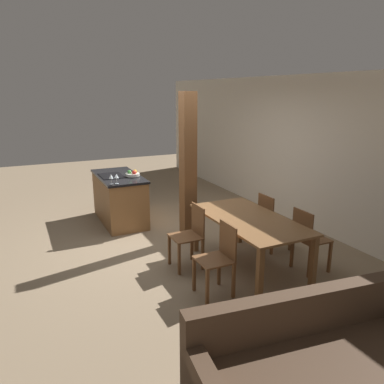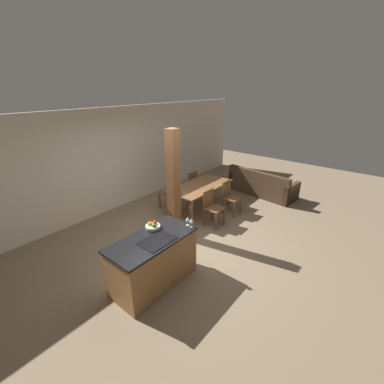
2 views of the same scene
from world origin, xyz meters
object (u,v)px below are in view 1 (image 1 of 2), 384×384
wine_glass_middle (116,176)px  dining_chair_near_right (219,257)px  fruit_bowl (133,174)px  wine_glass_near (111,177)px  dining_chair_near_left (190,235)px  couch (317,368)px  timber_post (188,169)px  kitchen_island (120,198)px  dining_chair_far_right (308,238)px  dining_table (249,224)px  dining_chair_far_left (271,220)px

wine_glass_middle → dining_chair_near_right: wine_glass_middle is taller
fruit_bowl → wine_glass_near: (0.45, -0.50, 0.09)m
wine_glass_middle → dining_chair_near_left: size_ratio=0.19×
wine_glass_near → couch: (4.20, 0.60, -0.76)m
fruit_bowl → timber_post: timber_post is taller
kitchen_island → couch: 4.88m
dining_chair_near_left → dining_chair_far_right: 1.61m
kitchen_island → dining_chair_near_left: (2.29, 0.40, 0.02)m
fruit_bowl → couch: (4.64, 0.10, -0.67)m
dining_chair_near_left → timber_post: timber_post is taller
dining_table → timber_post: (-1.32, -0.31, 0.55)m
dining_chair_far_right → timber_post: size_ratio=0.37×
timber_post → fruit_bowl: bearing=-153.2°
fruit_bowl → timber_post: size_ratio=0.11×
dining_chair_far_right → couch: dining_chair_far_right is taller
wine_glass_near → dining_chair_far_left: (1.62, 2.09, -0.56)m
fruit_bowl → couch: 4.69m
wine_glass_near → dining_chair_far_left: bearing=52.2°
dining_table → dining_chair_far_right: bearing=59.6°
kitchen_island → dining_chair_far_left: (2.29, 1.80, 0.02)m
couch → dining_table: bearing=76.7°
kitchen_island → dining_chair_far_left: kitchen_island is taller
dining_chair_far_left → couch: dining_chair_far_left is taller
kitchen_island → timber_post: (1.38, 0.79, 0.75)m
wine_glass_near → dining_chair_far_right: (2.43, 2.09, -0.56)m
couch → timber_post: size_ratio=0.89×
dining_chair_near_right → dining_chair_far_left: size_ratio=1.00×
dining_chair_near_left → fruit_bowl: bearing=-174.7°
couch → dining_chair_far_right: bearing=56.5°
dining_chair_near_right → dining_chair_far_right: 1.39m
dining_chair_near_left → timber_post: (-0.91, 0.39, 0.73)m
wine_glass_middle → dining_table: (2.03, 1.30, -0.39)m
wine_glass_middle → wine_glass_near: bearing=-90.0°
dining_chair_near_left → dining_chair_far_left: (0.00, 1.39, 0.00)m
fruit_bowl → dining_table: 2.64m
wine_glass_near → dining_table: wine_glass_near is taller
fruit_bowl → dining_chair_far_left: fruit_bowl is taller
kitchen_island → dining_chair_far_right: kitchen_island is taller
wine_glass_middle → dining_chair_near_left: bearing=20.4°
wine_glass_middle → dining_table: 2.44m
dining_table → dining_chair_near_left: 0.83m
fruit_bowl → timber_post: bearing=26.8°
dining_chair_near_right → dining_chair_far_right: (0.00, 1.39, 0.00)m
dining_chair_far_right → timber_post: 2.13m
wine_glass_middle → couch: (4.20, 0.51, -0.76)m
kitchen_island → dining_chair_near_right: 3.13m
dining_chair_far_right → timber_post: bearing=30.1°
dining_chair_far_right → dining_chair_near_left: bearing=59.6°
kitchen_island → wine_glass_middle: (0.67, -0.20, 0.59)m
wine_glass_near → dining_table: (2.03, 1.39, -0.39)m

